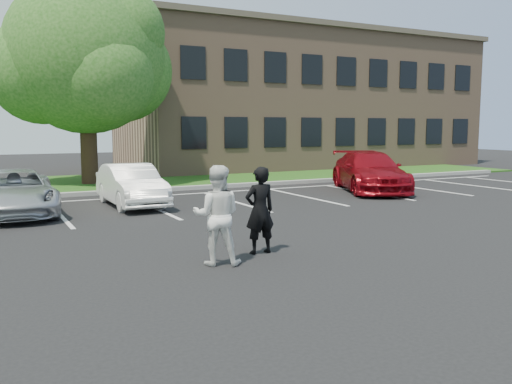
% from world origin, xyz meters
% --- Properties ---
extents(ground_plane, '(90.00, 90.00, 0.00)m').
position_xyz_m(ground_plane, '(0.00, 0.00, 0.00)').
color(ground_plane, black).
rests_on(ground_plane, ground).
extents(curb, '(40.00, 0.30, 0.15)m').
position_xyz_m(curb, '(0.00, 12.00, 0.07)').
color(curb, gray).
rests_on(curb, ground).
extents(grass_strip, '(44.00, 8.00, 0.08)m').
position_xyz_m(grass_strip, '(0.00, 16.00, 0.04)').
color(grass_strip, '#1A470E').
rests_on(grass_strip, ground).
extents(stall_lines, '(34.00, 5.36, 0.01)m').
position_xyz_m(stall_lines, '(1.40, 8.95, 0.01)').
color(stall_lines, silver).
rests_on(stall_lines, ground).
extents(office_building, '(22.40, 10.40, 8.30)m').
position_xyz_m(office_building, '(14.00, 21.99, 4.16)').
color(office_building, '#927159').
rests_on(office_building, ground).
extents(tree, '(7.80, 7.20, 8.80)m').
position_xyz_m(tree, '(-0.45, 15.67, 5.35)').
color(tree, black).
rests_on(tree, ground).
extents(man_black_suit, '(0.64, 0.42, 1.74)m').
position_xyz_m(man_black_suit, '(0.11, 1.05, 0.87)').
color(man_black_suit, black).
rests_on(man_black_suit, ground).
extents(man_white_shirt, '(1.11, 1.02, 1.83)m').
position_xyz_m(man_white_shirt, '(-0.99, 0.64, 0.92)').
color(man_white_shirt, white).
rests_on(man_white_shirt, ground).
extents(car_silver_minivan, '(2.30, 4.73, 1.30)m').
position_xyz_m(car_silver_minivan, '(-3.91, 8.41, 0.65)').
color(car_silver_minivan, '#BABDC2').
rests_on(car_silver_minivan, ground).
extents(car_white_sedan, '(1.45, 4.06, 1.33)m').
position_xyz_m(car_white_sedan, '(-0.50, 8.66, 0.67)').
color(car_white_sedan, white).
rests_on(car_white_sedan, ground).
extents(car_red_compact, '(4.06, 5.70, 1.53)m').
position_xyz_m(car_red_compact, '(8.80, 8.34, 0.77)').
color(car_red_compact, maroon).
rests_on(car_red_compact, ground).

